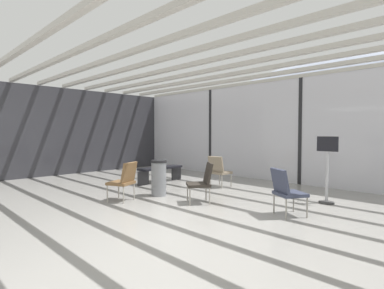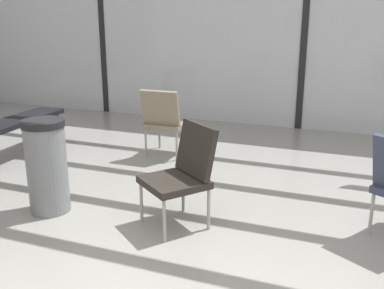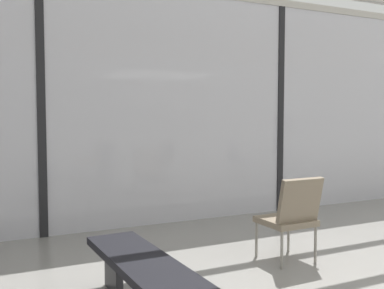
% 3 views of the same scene
% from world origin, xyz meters
% --- Properties ---
extents(glass_curtain_wall, '(14.00, 0.08, 3.12)m').
position_xyz_m(glass_curtain_wall, '(0.00, 5.20, 1.56)').
color(glass_curtain_wall, silver).
rests_on(glass_curtain_wall, ground).
extents(window_mullion_0, '(0.10, 0.12, 3.12)m').
position_xyz_m(window_mullion_0, '(-3.50, 5.20, 1.56)').
color(window_mullion_0, black).
rests_on(window_mullion_0, ground).
extents(window_mullion_1, '(0.10, 0.12, 3.12)m').
position_xyz_m(window_mullion_1, '(0.00, 5.20, 1.56)').
color(window_mullion_1, black).
rests_on(window_mullion_1, ground).
extents(lounge_chair_3, '(0.49, 0.53, 0.87)m').
position_xyz_m(lounge_chair_3, '(-1.39, 3.12, 0.49)').
color(lounge_chair_3, '#7F705B').
rests_on(lounge_chair_3, ground).
extents(lounge_chair_4, '(0.70, 0.71, 0.87)m').
position_xyz_m(lounge_chair_4, '(-0.46, 1.45, 0.49)').
color(lounge_chair_4, '#28231E').
rests_on(lounge_chair_4, ground).
extents(waiting_bench, '(0.46, 1.70, 0.47)m').
position_xyz_m(waiting_bench, '(-3.17, 2.49, 0.36)').
color(waiting_bench, black).
rests_on(waiting_bench, ground).
extents(trash_bin, '(0.38, 0.38, 0.86)m').
position_xyz_m(trash_bin, '(-1.70, 1.25, 0.43)').
color(trash_bin, slate).
rests_on(trash_bin, ground).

